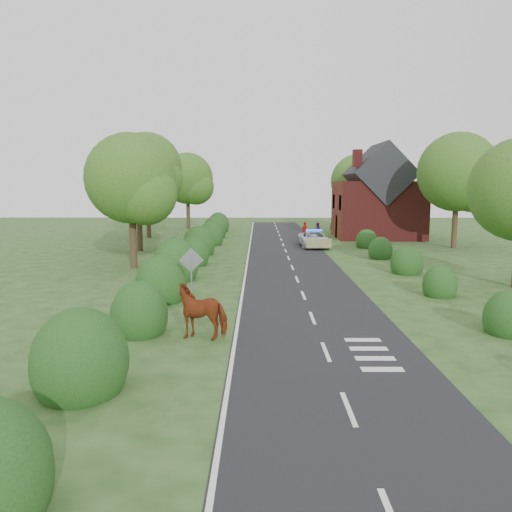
{
  "coord_description": "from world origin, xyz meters",
  "views": [
    {
      "loc": [
        -2.09,
        -19.02,
        5.21
      ],
      "look_at": [
        -2.26,
        8.15,
        1.3
      ],
      "focal_mm": 35.0,
      "sensor_mm": 36.0,
      "label": 1
    }
  ],
  "objects_px": {
    "pedestrian_purple": "(317,231)",
    "road_sign": "(191,268)",
    "police_van": "(314,239)",
    "cow": "(203,315)",
    "pedestrian_red": "(305,230)"
  },
  "relations": [
    {
      "from": "road_sign",
      "to": "pedestrian_red",
      "type": "relative_size",
      "value": 1.52
    },
    {
      "from": "road_sign",
      "to": "cow",
      "type": "xyz_separation_m",
      "value": [
        0.97,
        -4.35,
        -0.88
      ]
    },
    {
      "from": "cow",
      "to": "pedestrian_red",
      "type": "bearing_deg",
      "value": 176.96
    },
    {
      "from": "road_sign",
      "to": "pedestrian_red",
      "type": "xyz_separation_m",
      "value": [
        7.26,
        26.57,
        -0.82
      ]
    },
    {
      "from": "road_sign",
      "to": "pedestrian_purple",
      "type": "bearing_deg",
      "value": 72.02
    },
    {
      "from": "pedestrian_red",
      "to": "pedestrian_purple",
      "type": "height_order",
      "value": "pedestrian_purple"
    },
    {
      "from": "pedestrian_purple",
      "to": "police_van",
      "type": "bearing_deg",
      "value": 77.84
    },
    {
      "from": "police_van",
      "to": "road_sign",
      "type": "bearing_deg",
      "value": -112.82
    },
    {
      "from": "pedestrian_red",
      "to": "cow",
      "type": "bearing_deg",
      "value": 43.58
    },
    {
      "from": "police_van",
      "to": "pedestrian_purple",
      "type": "height_order",
      "value": "pedestrian_purple"
    },
    {
      "from": "cow",
      "to": "police_van",
      "type": "xyz_separation_m",
      "value": [
        6.53,
        24.8,
        -0.1
      ]
    },
    {
      "from": "pedestrian_red",
      "to": "road_sign",
      "type": "bearing_deg",
      "value": 39.79
    },
    {
      "from": "road_sign",
      "to": "pedestrian_red",
      "type": "bearing_deg",
      "value": 74.72
    },
    {
      "from": "pedestrian_purple",
      "to": "road_sign",
      "type": "bearing_deg",
      "value": 69.2
    },
    {
      "from": "road_sign",
      "to": "pedestrian_red",
      "type": "distance_m",
      "value": 27.56
    }
  ]
}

